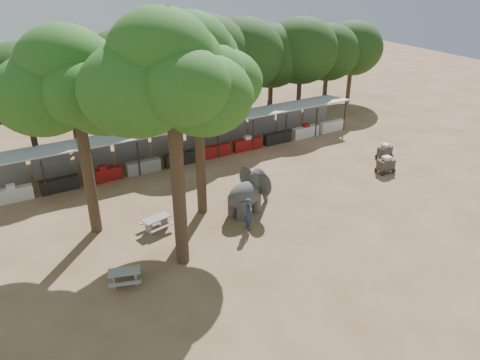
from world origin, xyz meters
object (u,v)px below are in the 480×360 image
yard_tree_back (193,67)px  elephant (249,192)px  yard_tree_left (70,84)px  picnic_table_near (125,275)px  picnic_table_far (156,222)px  handler (249,214)px  cart_back (385,151)px  yard_tree_center (166,77)px  cart_front (386,165)px

yard_tree_back → elephant: (2.54, -1.56, -7.28)m
yard_tree_left → picnic_table_near: size_ratio=6.24×
yard_tree_back → yard_tree_left: bearing=170.5°
picnic_table_far → handler: bearing=-42.1°
yard_tree_back → picnic_table_near: bearing=-142.6°
yard_tree_left → picnic_table_near: 9.49m
handler → picnic_table_near: handler is taller
yard_tree_left → elephant: (8.54, -2.56, -6.94)m
yard_tree_left → handler: bearing=-29.4°
yard_tree_left → picnic_table_near: yard_tree_left is taller
yard_tree_left → elephant: yard_tree_left is taller
elephant → handler: elephant is taller
picnic_table_near → cart_back: size_ratio=1.38×
cart_back → yard_tree_center: bearing=-176.2°
picnic_table_far → yard_tree_center: bearing=-104.4°
handler → picnic_table_near: size_ratio=1.08×
picnic_table_near → cart_front: bearing=25.3°
picnic_table_far → cart_back: bearing=-10.4°
yard_tree_back → elephant: bearing=-31.6°
elephant → picnic_table_far: bearing=155.6°
cart_front → yard_tree_back: bearing=177.3°
cart_front → cart_back: 2.56m
yard_tree_back → yard_tree_center: bearing=-126.9°
elephant → cart_front: bearing=-17.0°
picnic_table_near → yard_tree_left: bearing=107.9°
yard_tree_center → cart_front: 18.81m
yard_tree_center → picnic_table_far: size_ratio=6.67×
yard_tree_back → cart_back: 17.28m
yard_tree_back → cart_front: yard_tree_back is taller
handler → cart_front: size_ratio=1.48×
handler → cart_front: bearing=-75.9°
handler → cart_back: size_ratio=1.49×
elephant → yard_tree_left: bearing=146.7°
yard_tree_center → elephant: bearing=23.8°
yard_tree_left → picnic_table_far: 8.48m
handler → cart_back: handler is taller
yard_tree_center → cart_back: 20.70m
yard_tree_center → yard_tree_back: yard_tree_center is taller
yard_tree_back → picnic_table_near: 10.97m
elephant → cart_front: size_ratio=2.64×
yard_tree_left → yard_tree_center: 5.92m
elephant → cart_back: (12.80, 1.77, -0.70)m
cart_back → yard_tree_left: bearing=168.7°
elephant → cart_front: (11.02, -0.08, -0.67)m
handler → picnic_table_far: 5.10m
yard_tree_back → picnic_table_near: size_ratio=6.43×
picnic_table_near → cart_back: cart_back is taller
picnic_table_near → yard_tree_back: bearing=54.3°
yard_tree_center → yard_tree_back: bearing=53.1°
elephant → handler: bearing=-138.0°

